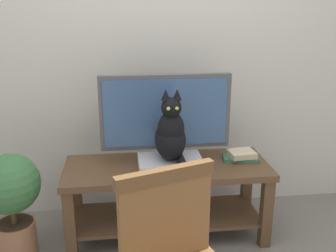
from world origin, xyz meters
The scene contains 7 objects.
back_wall centered at (0.00, 0.99, 1.40)m, with size 7.00×0.12×2.80m, color beige.
tv_stand centered at (0.07, 0.49, 0.38)m, with size 1.37×0.52×0.54m.
tv centered at (0.07, 0.58, 0.86)m, with size 0.87×0.20×0.60m.
media_box centered at (0.08, 0.42, 0.57)m, with size 0.41×0.29×0.08m.
cat centered at (0.08, 0.40, 0.79)m, with size 0.20×0.34×0.47m.
book_stack centered at (0.59, 0.52, 0.57)m, with size 0.26×0.17×0.07m.
potted_plant centered at (-0.93, 0.39, 0.42)m, with size 0.38×0.38×0.70m.
Camera 1 is at (-0.23, -1.92, 1.59)m, focal length 41.91 mm.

